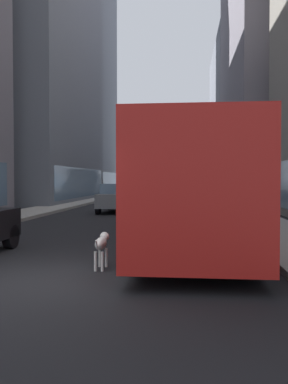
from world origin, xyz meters
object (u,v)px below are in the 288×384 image
Objects in this scene: transit_bus at (191,182)px; car_blue_hatchback at (142,191)px; dalmatian_dog at (102,244)px; car_white_van at (131,194)px; pedestrian_with_handbag at (264,202)px; car_grey_wagon at (118,198)px; car_red_coupe at (167,193)px; box_truck at (139,181)px; car_silver_sedan at (175,187)px.

car_blue_hatchback is (-4.00, 23.04, -0.95)m from transit_bus.
transit_bus is 4.49m from dalmatian_dog.
transit_bus reaches higher than car_white_van.
car_white_van is at bearing 118.51° from pedestrian_with_handbag.
car_grey_wagon is 1.05× the size of car_red_coupe.
transit_bus is at bearing -85.27° from car_red_coupe.
dalmatian_dog is (-0.31, -23.20, -0.31)m from car_red_coupe.
box_truck is at bearing 104.56° from car_red_coupe.
box_truck reaches higher than dalmatian_dog.
car_red_coupe is at bearing -75.44° from box_truck.
pedestrian_with_handbag is at bearing 51.66° from transit_bus.
dalmatian_dog is at bearing -90.38° from car_silver_sedan.
car_red_coupe is 16.45m from pedestrian_with_handbag.
car_blue_hatchback is at bearing -97.11° from car_silver_sedan.
box_truck is (-4.00, -7.55, 0.84)m from car_silver_sedan.
car_white_van is (-4.00, 15.88, -0.95)m from transit_bus.
car_red_coupe is at bearing 74.51° from car_grey_wagon.
car_grey_wagon is 8.98m from car_red_coupe.
dalmatian_dog is (2.09, -26.91, -0.31)m from car_blue_hatchback.
car_red_coupe is at bearing 89.24° from dalmatian_dog.
car_white_van is (-2.40, -26.40, 0.00)m from car_silver_sedan.
car_grey_wagon is at bearing 110.54° from transit_bus.
car_blue_hatchback is 26.99m from dalmatian_dog.
dalmatian_dog is (2.09, -19.75, -0.31)m from car_white_van.
car_silver_sedan is 39.05m from pedestrian_with_handbag.
car_red_coupe is (2.40, 8.66, -0.00)m from car_grey_wagon.
car_blue_hatchback is 11.82m from box_truck.
car_grey_wagon is 4.40× the size of dalmatian_dog.
car_silver_sedan is 0.53× the size of box_truck.
pedestrian_with_handbag reaches higher than car_silver_sedan.
car_red_coupe is at bearing 94.73° from transit_bus.
car_grey_wagon is at bearing -90.00° from car_blue_hatchback.
car_silver_sedan is 22.95m from car_red_coupe.
car_grey_wagon is 9.87m from pedestrian_with_handbag.
car_silver_sedan is at bearing 62.09° from box_truck.
transit_bus is 11.98× the size of dalmatian_dog.
dalmatian_dog is (2.09, -14.54, -0.31)m from car_grey_wagon.
car_silver_sedan is 4.11× the size of dalmatian_dog.
transit_bus is 2.52× the size of car_blue_hatchback.
car_blue_hatchback is 4.42m from car_red_coupe.
car_grey_wagon and car_red_coupe have the same top height.
car_grey_wagon is at bearing -105.49° from car_red_coupe.
car_white_van is 14.13m from pedestrian_with_handbag.
car_white_van is at bearing -95.20° from car_silver_sedan.
pedestrian_with_handbag is (6.74, -7.20, 0.19)m from car_grey_wagon.
box_truck is (-1.60, 18.85, 0.84)m from car_white_van.
pedestrian_with_handbag is at bearing 57.61° from dalmatian_dog.
car_blue_hatchback is 20.70m from pedestrian_with_handbag.
car_blue_hatchback is at bearing 90.00° from car_white_van.
car_grey_wagon and car_silver_sedan have the same top height.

